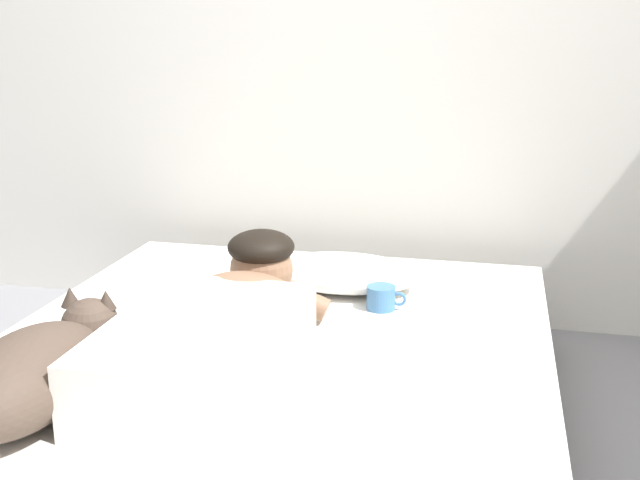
{
  "coord_description": "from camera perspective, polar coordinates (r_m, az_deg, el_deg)",
  "views": [
    {
      "loc": [
        0.46,
        -1.57,
        1.18
      ],
      "look_at": [
        -0.03,
        0.58,
        0.56
      ],
      "focal_mm": 43.81,
      "sensor_mm": 36.0,
      "label": 1
    }
  ],
  "objects": [
    {
      "name": "person_lying",
      "position": [
        2.04,
        -7.25,
        -6.36
      ],
      "size": [
        0.43,
        0.92,
        0.27
      ],
      "color": "white",
      "rests_on": "bed"
    },
    {
      "name": "pillow",
      "position": [
        2.62,
        1.66,
        -2.39
      ],
      "size": [
        0.52,
        0.32,
        0.11
      ],
      "primitive_type": "ellipsoid",
      "color": "white",
      "rests_on": "bed"
    },
    {
      "name": "cell_phone",
      "position": [
        2.22,
        -4.49,
        -7.24
      ],
      "size": [
        0.07,
        0.14,
        0.01
      ],
      "primitive_type": "cube",
      "color": "black",
      "rests_on": "bed"
    },
    {
      "name": "back_wall",
      "position": [
        3.11,
        4.48,
        16.92
      ],
      "size": [
        4.21,
        0.12,
        2.5
      ],
      "color": "silver",
      "rests_on": "ground"
    },
    {
      "name": "dog",
      "position": [
        1.91,
        -19.97,
        -8.94
      ],
      "size": [
        0.26,
        0.57,
        0.21
      ],
      "color": "#4C3D33",
      "rests_on": "bed"
    },
    {
      "name": "coffee_cup",
      "position": [
        2.44,
        4.52,
        -4.22
      ],
      "size": [
        0.12,
        0.09,
        0.07
      ],
      "color": "teal",
      "rests_on": "bed"
    },
    {
      "name": "bed",
      "position": [
        2.18,
        -4.48,
        -12.43
      ],
      "size": [
        1.6,
        2.06,
        0.31
      ],
      "color": "#4C4742",
      "rests_on": "ground"
    }
  ]
}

